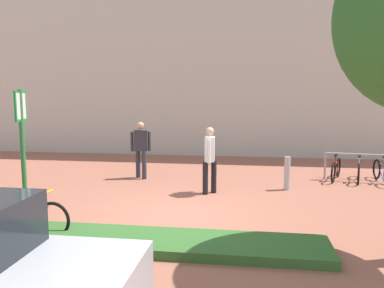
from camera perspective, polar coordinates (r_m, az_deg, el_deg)
name	(u,v)px	position (r m, az deg, el deg)	size (l,w,h in m)	color
ground_plane	(175,216)	(8.38, -2.55, -10.43)	(60.00, 60.00, 0.00)	#9E5B47
building_facade	(213,34)	(16.75, 3.06, 15.73)	(28.00, 1.20, 10.00)	beige
planter_strip	(120,240)	(6.97, -10.48, -13.63)	(7.00, 1.10, 0.16)	#336028
parking_sign_post	(22,144)	(7.29, -23.51, 0.04)	(0.08, 0.36, 2.63)	#2D7238
bike_at_sign	(28,217)	(7.78, -22.83, -9.75)	(1.68, 0.42, 0.86)	black
bike_rack_cluster	(382,171)	(12.57, 26.02, -3.54)	(3.18, 1.92, 0.83)	#99999E
bollard_steel	(287,173)	(10.75, 13.71, -4.18)	(0.16, 0.16, 0.90)	#ADADB2
person_shirt_white	(210,156)	(9.98, 2.60, -1.74)	(0.34, 0.61, 1.72)	black
person_suited_navy	(141,146)	(11.89, -7.48, -0.33)	(0.59, 0.34, 1.72)	#2D2D38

